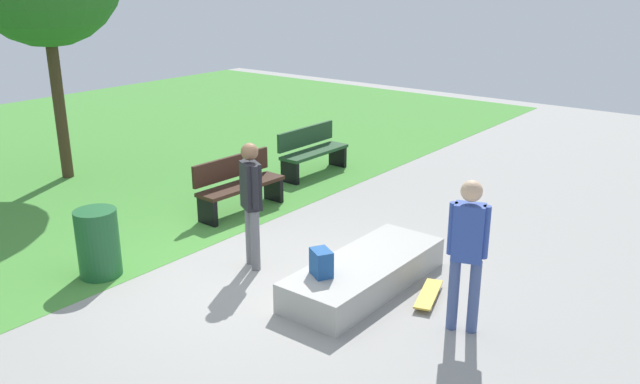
{
  "coord_description": "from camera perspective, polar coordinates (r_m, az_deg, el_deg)",
  "views": [
    {
      "loc": [
        -5.43,
        -5.46,
        3.73
      ],
      "look_at": [
        0.72,
        -0.65,
        1.11
      ],
      "focal_mm": 36.64,
      "sensor_mm": 36.0,
      "label": 1
    }
  ],
  "objects": [
    {
      "name": "trash_bin",
      "position": [
        8.86,
        -18.81,
        -4.25
      ],
      "size": [
        0.54,
        0.54,
        0.9
      ],
      "primitive_type": "cylinder",
      "color": "#1E592D",
      "rests_on": "ground_plane"
    },
    {
      "name": "park_bench_near_path",
      "position": [
        10.72,
        -7.14,
        0.76
      ],
      "size": [
        1.62,
        0.53,
        0.91
      ],
      "color": "#331E14",
      "rests_on": "ground_plane"
    },
    {
      "name": "skater_performing_trick",
      "position": [
        7.07,
        12.76,
        -4.53
      ],
      "size": [
        0.29,
        0.41,
        1.73
      ],
      "color": "#3F5184",
      "rests_on": "ground_plane"
    },
    {
      "name": "park_bench_by_oak",
      "position": [
        12.68,
        -0.72,
        3.71
      ],
      "size": [
        1.6,
        0.49,
        0.91
      ],
      "color": "#1E4223",
      "rests_on": "ground_plane"
    },
    {
      "name": "ground_plane",
      "position": [
        8.56,
        -6.49,
        -7.42
      ],
      "size": [
        28.0,
        28.0,
        0.0
      ],
      "primitive_type": "plane",
      "color": "gray"
    },
    {
      "name": "skateboard_spare",
      "position": [
        8.98,
        7.41,
        -5.71
      ],
      "size": [
        0.25,
        0.81,
        0.08
      ],
      "color": "teal",
      "rests_on": "ground_plane"
    },
    {
      "name": "backpack_on_ledge",
      "position": [
        7.63,
        0.12,
        -6.2
      ],
      "size": [
        0.31,
        0.34,
        0.32
      ],
      "primitive_type": "cube",
      "rotation": [
        0.0,
        0.0,
        4.2
      ],
      "color": "#1E4C8C",
      "rests_on": "concrete_ledge"
    },
    {
      "name": "skater_watching",
      "position": [
        8.49,
        -6.04,
        -0.35
      ],
      "size": [
        0.33,
        0.39,
        1.7
      ],
      "color": "slate",
      "rests_on": "ground_plane"
    },
    {
      "name": "skateboard_by_ledge",
      "position": [
        8.05,
        9.46,
        -8.81
      ],
      "size": [
        0.82,
        0.43,
        0.08
      ],
      "color": "gold",
      "rests_on": "ground_plane"
    },
    {
      "name": "concrete_ledge",
      "position": [
        8.2,
        3.95,
        -7.1
      ],
      "size": [
        2.41,
        0.9,
        0.38
      ],
      "primitive_type": "cube",
      "color": "#A8A59E",
      "rests_on": "ground_plane"
    }
  ]
}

